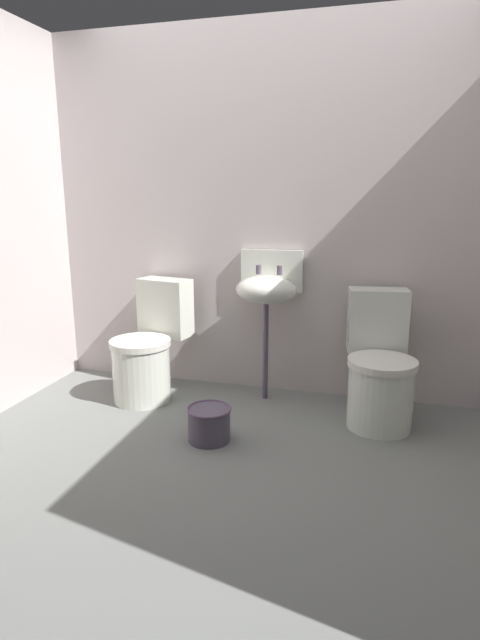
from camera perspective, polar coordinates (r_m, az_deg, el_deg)
The scene contains 6 objects.
ground_plane at distance 2.77m, azimuth -1.59°, elevation -16.41°, with size 3.53×2.61×0.08m, color slate.
wall_back at distance 3.52m, azimuth 3.89°, elevation 11.47°, with size 3.53×0.10×2.42m, color #BAAEAE.
toilet_left at distance 3.54m, azimuth -10.08°, elevation -3.36°, with size 0.49×0.65×0.78m.
toilet_right at distance 3.21m, azimuth 15.19°, elevation -5.42°, with size 0.46×0.64×0.78m.
sink at distance 3.36m, azimuth 3.08°, elevation 3.53°, with size 0.42×0.35×0.99m.
bucket at distance 2.95m, azimuth -3.45°, elevation -11.33°, with size 0.25×0.25×0.20m.
Camera 1 is at (0.71, -2.28, 1.36)m, focal length 28.88 mm.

